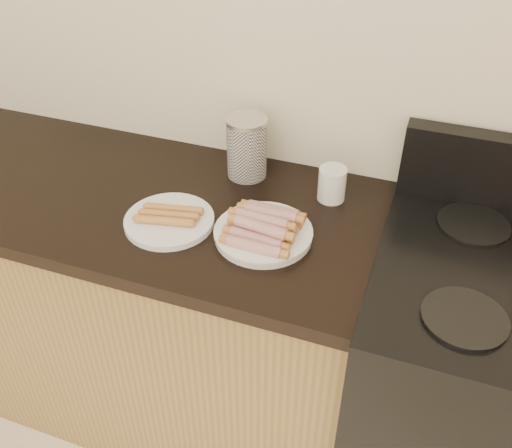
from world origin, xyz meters
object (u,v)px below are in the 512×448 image
(stove, at_px, (496,407))
(side_plate, at_px, (169,221))
(main_plate, at_px, (263,235))
(canister, at_px, (247,147))
(mug, at_px, (332,184))

(stove, xyz_separation_m, side_plate, (-0.91, -0.07, 0.45))
(stove, distance_m, main_plate, 0.80)
(stove, xyz_separation_m, canister, (-0.80, 0.22, 0.53))
(mug, bearing_deg, stove, -18.51)
(stove, xyz_separation_m, main_plate, (-0.66, -0.04, 0.45))
(main_plate, height_order, canister, canister)
(stove, height_order, mug, mug)
(canister, bearing_deg, side_plate, -110.34)
(stove, relative_size, main_plate, 3.74)
(mug, bearing_deg, main_plate, -117.91)
(side_plate, bearing_deg, stove, 4.36)
(stove, relative_size, side_plate, 3.93)
(stove, relative_size, canister, 5.09)
(side_plate, distance_m, canister, 0.32)
(main_plate, xyz_separation_m, canister, (-0.14, 0.26, 0.08))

